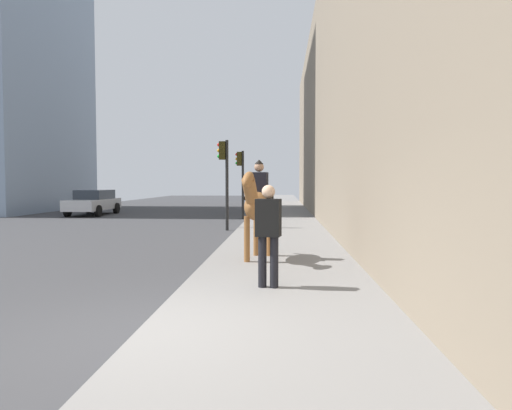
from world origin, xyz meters
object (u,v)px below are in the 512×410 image
traffic_light_far_curb (241,173)px  car_near_lane (94,202)px  pedestrian_greeting (268,229)px  mounted_horse_near (258,204)px  traffic_light_near_curb (225,170)px

traffic_light_far_curb → car_near_lane: bearing=73.7°
pedestrian_greeting → car_near_lane: pedestrian_greeting is taller
mounted_horse_near → traffic_light_near_curb: size_ratio=0.65×
traffic_light_far_curb → mounted_horse_near: bearing=-173.1°
car_near_lane → pedestrian_greeting: bearing=30.2°
pedestrian_greeting → traffic_light_near_curb: bearing=21.2°
mounted_horse_near → traffic_light_near_curb: 7.54m
traffic_light_far_curb → pedestrian_greeting: bearing=-173.2°
pedestrian_greeting → traffic_light_near_curb: size_ratio=0.49×
car_near_lane → mounted_horse_near: bearing=33.7°
car_near_lane → traffic_light_near_curb: size_ratio=1.28×
car_near_lane → traffic_light_near_curb: traffic_light_near_curb is taller
mounted_horse_near → traffic_light_far_curb: 12.92m
mounted_horse_near → traffic_light_far_curb: (12.79, 1.54, 0.98)m
mounted_horse_near → car_near_lane: 18.50m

